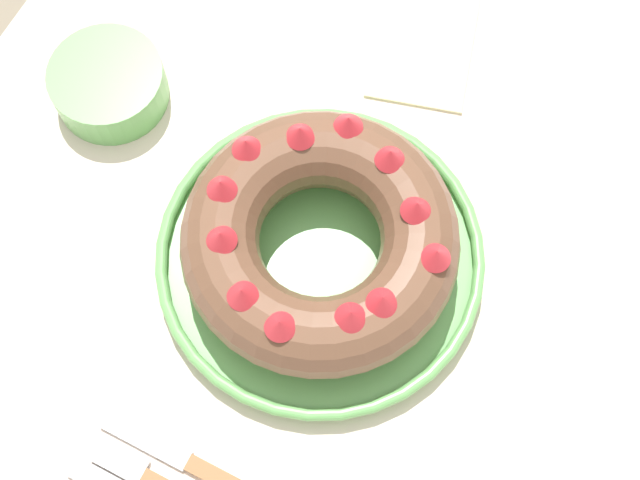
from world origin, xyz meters
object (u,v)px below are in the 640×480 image
at_px(serving_dish, 320,258).
at_px(cake_knife, 191,463).
at_px(bundt_cake, 320,239).
at_px(side_bowl, 109,85).
at_px(napkin, 424,45).

distance_m(serving_dish, cake_knife, 0.23).
relative_size(bundt_cake, side_bowl, 2.19).
bearing_deg(cake_knife, bundt_cake, -8.13).
relative_size(side_bowl, napkin, 0.79).
relative_size(cake_knife, napkin, 1.07).
height_order(serving_dish, side_bowl, side_bowl).
bearing_deg(napkin, serving_dish, -177.73).
relative_size(bundt_cake, napkin, 1.73).
bearing_deg(bundt_cake, cake_knife, 175.62).
height_order(side_bowl, napkin, side_bowl).
distance_m(serving_dish, side_bowl, 0.30).
distance_m(serving_dish, bundt_cake, 0.05).
bearing_deg(napkin, side_bowl, 127.12).
distance_m(serving_dish, napkin, 0.28).
xyz_separation_m(cake_knife, side_bowl, (0.30, 0.27, 0.02)).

